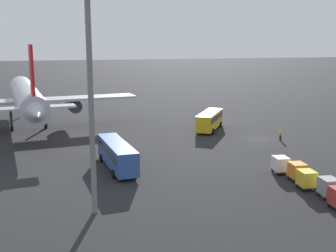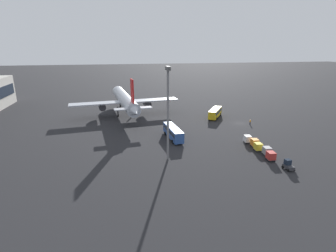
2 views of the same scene
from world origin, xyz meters
TOP-DOWN VIEW (x-y plane):
  - ground_plane at (0.00, 0.00)m, footprint 600.00×600.00m
  - airplane at (18.54, 36.64)m, footprint 45.36×39.16m
  - shuttle_bus_near at (8.45, 5.40)m, footprint 9.97×7.85m
  - shuttle_bus_far at (-10.14, 24.73)m, footprint 11.78×3.62m
  - worker_person at (-2.00, -2.69)m, footprint 0.38×0.38m
  - cargo_cart_grey at (-25.82, 5.66)m, footprint 2.14×1.85m
  - cargo_cart_yellow at (-23.02, 6.34)m, footprint 2.14×1.85m
  - cargo_cart_orange at (-20.22, 5.72)m, footprint 2.14×1.85m
  - cargo_cart_white at (-17.42, 6.21)m, footprint 2.14×1.85m
  - light_pole at (-23.38, 28.78)m, footprint 2.80×0.70m

SIDE VIEW (x-z plane):
  - ground_plane at x=0.00m, z-range 0.00..0.00m
  - worker_person at x=-2.00m, z-range 0.00..1.74m
  - cargo_cart_grey at x=-25.82m, z-range 0.16..2.22m
  - cargo_cart_yellow at x=-23.02m, z-range 0.16..2.22m
  - cargo_cart_orange at x=-20.22m, z-range 0.16..2.22m
  - cargo_cart_white at x=-17.42m, z-range 0.16..2.22m
  - shuttle_bus_near at x=8.45m, z-range 0.32..3.52m
  - shuttle_bus_far at x=-10.14m, z-range 0.32..3.61m
  - airplane at x=18.54m, z-range -1.88..13.25m
  - light_pole at x=-23.38m, z-range 2.08..22.72m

